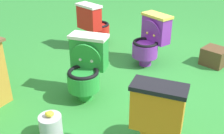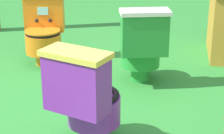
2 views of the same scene
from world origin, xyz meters
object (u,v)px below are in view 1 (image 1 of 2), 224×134
object	(u,v)px
toilet_purple	(150,40)
toilet_orange	(159,115)
toilet_green	(86,67)
small_crate	(214,56)
toilet_red	(94,24)
lemon_bucket	(51,125)

from	to	relation	value
toilet_purple	toilet_orange	bearing A→B (deg)	137.75
toilet_green	toilet_orange	bearing A→B (deg)	145.22
toilet_purple	small_crate	distance (m)	0.98
toilet_red	lemon_bucket	world-z (taller)	toilet_red
toilet_green	toilet_red	world-z (taller)	same
toilet_red	small_crate	size ratio (longest dim) A/B	2.25
toilet_orange	toilet_green	bearing A→B (deg)	148.77
toilet_green	lemon_bucket	xyz separation A→B (m)	(-0.22, 0.75, -0.26)
toilet_green	lemon_bucket	size ratio (longest dim) A/B	2.63
lemon_bucket	small_crate	bearing A→B (deg)	-105.62
toilet_orange	toilet_purple	bearing A→B (deg)	106.34
lemon_bucket	toilet_green	bearing A→B (deg)	-73.97
toilet_green	toilet_red	xyz separation A→B (m)	(0.96, -1.24, 0.00)
toilet_red	small_crate	bearing A→B (deg)	23.08
toilet_red	small_crate	world-z (taller)	toilet_red
small_crate	lemon_bucket	world-z (taller)	lemon_bucket
toilet_red	lemon_bucket	distance (m)	2.33
toilet_green	small_crate	xyz separation A→B (m)	(-0.91, -1.75, -0.25)
toilet_orange	small_crate	distance (m)	2.06
toilet_orange	small_crate	bearing A→B (deg)	78.74
toilet_orange	toilet_green	world-z (taller)	same
toilet_red	small_crate	distance (m)	1.95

